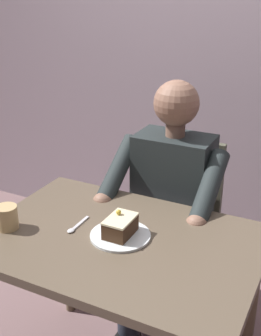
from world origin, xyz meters
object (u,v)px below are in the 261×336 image
coffee_cup (7,217)px  dessert_spoon (76,227)px  dining_table (119,259)px  chair (178,219)px  seated_person (166,208)px  cake_slice (119,226)px

coffee_cup → dessert_spoon: bearing=-153.2°
dining_table → dessert_spoon: (0.19, 0.01, 0.10)m
chair → dessert_spoon: (0.19, 0.66, 0.25)m
dining_table → seated_person: seated_person is taller
dining_table → coffee_cup: (0.43, 0.13, 0.14)m
seated_person → dessert_spoon: 0.53m
chair → seated_person: size_ratio=0.73×
coffee_cup → cake_slice: bearing=-161.3°
dining_table → dessert_spoon: size_ratio=7.40×
chair → dessert_spoon: bearing=74.1°
cake_slice → seated_person: bearing=-90.5°
dining_table → seated_person: bearing=-90.0°
cake_slice → coffee_cup: bearing=18.7°
chair → seated_person: (0.00, 0.17, 0.15)m
chair → cake_slice: (0.00, 0.64, 0.30)m
chair → seated_person: bearing=90.0°
seated_person → cake_slice: bearing=89.5°
seated_person → dessert_spoon: bearing=69.0°
dining_table → chair: (0.00, -0.65, -0.16)m
cake_slice → dessert_spoon: size_ratio=0.95×
dessert_spoon → coffee_cup: bearing=26.8°
dining_table → dessert_spoon: 0.21m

